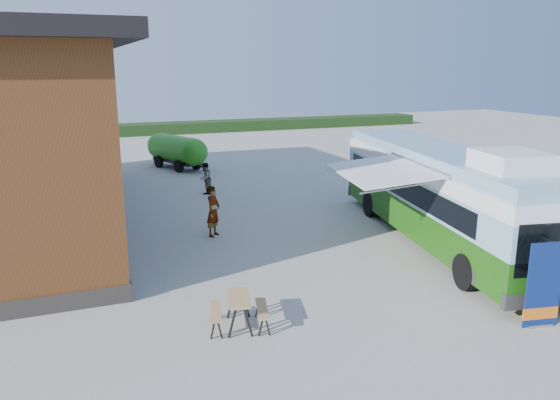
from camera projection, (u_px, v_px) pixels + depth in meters
name	position (u px, v px, depth m)	size (l,w,h in m)	color
ground	(340.00, 270.00, 17.40)	(100.00, 100.00, 0.00)	#BCB7AD
hedge	(235.00, 125.00, 54.45)	(40.00, 3.00, 1.00)	#264419
bus	(441.00, 192.00, 19.72)	(5.11, 13.27, 3.99)	#2A6010
awning	(387.00, 171.00, 18.33)	(3.57, 4.93, 0.54)	white
banner	(543.00, 293.00, 13.44)	(0.95, 0.30, 2.21)	navy
picnic_table	(239.00, 305.00, 13.48)	(1.68, 1.56, 0.80)	tan
person_a	(213.00, 211.00, 20.68)	(0.71, 0.47, 1.95)	#999999
person_b	(205.00, 178.00, 27.56)	(0.78, 0.60, 1.60)	#999999
slurry_tanker	(177.00, 150.00, 34.17)	(3.13, 5.29, 2.09)	#2C921A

